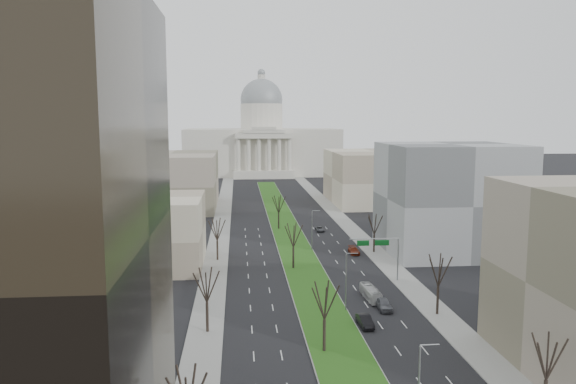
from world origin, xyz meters
TOP-DOWN VIEW (x-y plane):
  - ground at (0.00, 120.00)m, footprint 600.00×600.00m
  - median at (0.00, 118.99)m, footprint 8.00×222.03m
  - sidewalk_left at (-17.50, 95.00)m, footprint 5.00×330.00m
  - sidewalk_right at (17.50, 95.00)m, footprint 5.00×330.00m
  - capitol at (0.00, 269.59)m, footprint 80.00×46.00m
  - building_beige_left at (-33.00, 85.00)m, footprint 26.00×22.00m
  - building_grey_right at (34.00, 92.00)m, footprint 28.00×26.00m
  - building_far_left at (-35.00, 160.00)m, footprint 30.00×40.00m
  - building_far_right at (35.00, 165.00)m, footprint 30.00×40.00m
  - tree_left_mid at (-17.20, 48.00)m, footprint 5.40×5.40m
  - tree_left_far at (-17.20, 88.00)m, footprint 5.28×5.28m
  - tree_right_near at (17.20, 22.00)m, footprint 5.16×5.16m
  - tree_right_mid at (17.20, 52.00)m, footprint 5.52×5.52m
  - tree_right_far at (17.20, 92.00)m, footprint 5.04×5.04m
  - tree_median_a at (-2.00, 40.00)m, footprint 5.40×5.40m
  - tree_median_b at (-2.00, 80.00)m, footprint 5.40×5.40m
  - tree_median_c at (-2.00, 120.00)m, footprint 5.40×5.40m
  - streetlamp_median_b at (3.76, 55.00)m, footprint 1.90×0.20m
  - streetlamp_median_c at (3.76, 95.00)m, footprint 1.90×0.20m
  - mast_arm_signs at (13.49, 70.03)m, footprint 9.12×0.24m
  - car_grey_near at (9.72, 55.07)m, footprint 2.10×5.06m
  - car_black at (5.20, 48.38)m, footprint 1.90×4.91m
  - car_red at (12.50, 91.21)m, footprint 2.02×4.97m
  - car_grey_far at (8.62, 116.28)m, footprint 2.03×4.39m
  - box_van at (8.85, 60.08)m, footprint 2.21×7.74m

SIDE VIEW (x-z plane):
  - ground at x=0.00m, z-range 0.00..0.00m
  - sidewalk_left at x=-17.50m, z-range 0.00..0.15m
  - sidewalk_right at x=17.50m, z-range 0.00..0.15m
  - median at x=0.00m, z-range 0.00..0.20m
  - car_grey_far at x=8.62m, z-range 0.00..1.22m
  - car_red at x=12.50m, z-range 0.00..1.44m
  - car_black at x=5.20m, z-range 0.00..1.59m
  - car_grey_near at x=9.72m, z-range 0.00..1.71m
  - box_van at x=8.85m, z-range 0.00..2.13m
  - streetlamp_median_b at x=3.76m, z-range 0.23..9.39m
  - streetlamp_median_c at x=3.76m, z-range 0.23..9.39m
  - mast_arm_signs at x=13.49m, z-range 2.06..10.15m
  - tree_right_far at x=17.20m, z-range 1.99..11.07m
  - tree_right_near at x=17.20m, z-range 2.04..11.33m
  - tree_left_far at x=-17.20m, z-range 2.09..11.59m
  - tree_left_mid at x=-17.20m, z-range 2.14..11.86m
  - tree_median_a at x=-2.00m, z-range 2.14..11.86m
  - tree_median_b at x=-2.00m, z-range 2.14..11.86m
  - tree_median_c at x=-2.00m, z-range 2.14..11.86m
  - building_beige_left at x=-33.00m, z-range 0.00..14.00m
  - tree_right_mid at x=17.20m, z-range 2.19..12.12m
  - building_far_left at x=-35.00m, z-range 0.00..18.00m
  - building_far_right at x=35.00m, z-range 0.00..18.00m
  - building_grey_right at x=34.00m, z-range 0.00..24.00m
  - capitol at x=0.00m, z-range -11.19..43.81m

